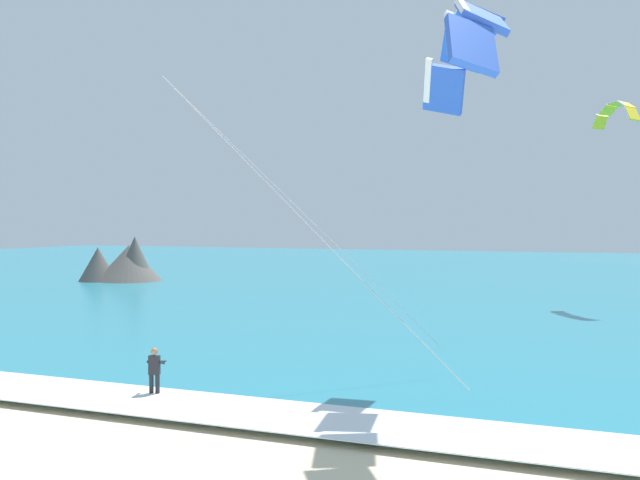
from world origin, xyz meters
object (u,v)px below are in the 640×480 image
surfboard (155,400)px  kitesurfer (155,371)px  kite_primary (464,46)px  kite_distant (616,111)px

surfboard → kitesurfer: (-0.01, 0.02, 0.91)m
kite_primary → kitesurfer: bearing=-161.6°
kitesurfer → kite_primary: 13.98m
surfboard → kite_primary: kite_primary is taller
kitesurfer → kite_distant: bearing=66.2°
surfboard → kitesurfer: bearing=107.3°
kite_primary → kite_distant: bearing=80.7°
surfboard → kite_distant: (13.77, 31.27, 12.80)m
kitesurfer → kite_distant: (13.77, 31.25, 11.88)m
kitesurfer → kite_primary: (9.17, 3.05, 10.11)m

